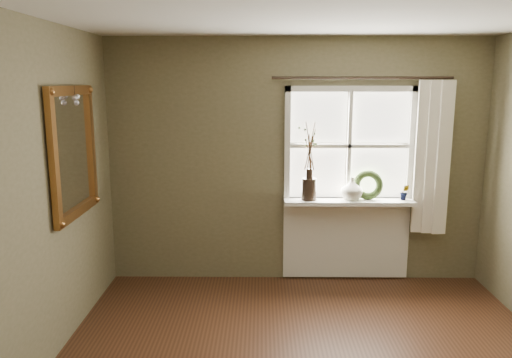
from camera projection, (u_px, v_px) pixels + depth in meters
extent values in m
plane|color=silver|center=(327.00, 0.00, 2.85)|extent=(4.50, 4.50, 0.00)
cube|color=brown|center=(296.00, 161.00, 5.35)|extent=(4.00, 0.10, 2.60)
cube|color=white|center=(347.00, 200.00, 5.35)|extent=(1.36, 0.06, 0.06)
cube|color=white|center=(351.00, 89.00, 5.12)|extent=(1.36, 0.06, 0.06)
cube|color=white|center=(287.00, 146.00, 5.24)|extent=(0.06, 0.06, 1.24)
cube|color=white|center=(411.00, 146.00, 5.23)|extent=(0.06, 0.06, 1.24)
cube|color=white|center=(349.00, 146.00, 5.23)|extent=(1.24, 0.05, 0.04)
cube|color=white|center=(349.00, 146.00, 5.23)|extent=(0.04, 0.05, 1.12)
cube|color=white|center=(319.00, 117.00, 5.21)|extent=(0.59, 0.01, 0.53)
cube|color=white|center=(381.00, 117.00, 5.20)|extent=(0.59, 0.01, 0.53)
cube|color=white|center=(317.00, 173.00, 5.32)|extent=(0.59, 0.01, 0.53)
cube|color=white|center=(378.00, 173.00, 5.31)|extent=(0.59, 0.01, 0.53)
cube|color=white|center=(349.00, 202.00, 5.25)|extent=(1.36, 0.26, 0.04)
cube|color=white|center=(346.00, 238.00, 5.44)|extent=(1.36, 0.04, 0.88)
cylinder|color=black|center=(309.00, 189.00, 5.23)|extent=(0.18, 0.18, 0.23)
imported|color=beige|center=(352.00, 189.00, 5.22)|extent=(0.26, 0.26, 0.24)
torus|color=#31451F|center=(368.00, 188.00, 5.26)|extent=(0.33, 0.17, 0.32)
imported|color=#31451F|center=(310.00, 192.00, 5.23)|extent=(0.09, 0.07, 0.17)
imported|color=#31451F|center=(405.00, 192.00, 5.22)|extent=(0.11, 0.10, 0.17)
cube|color=white|center=(432.00, 158.00, 5.16)|extent=(0.36, 0.12, 1.59)
cylinder|color=black|center=(362.00, 78.00, 5.05)|extent=(1.84, 0.03, 0.03)
cube|color=white|center=(73.00, 152.00, 4.22)|extent=(0.02, 0.77, 0.95)
cube|color=brown|center=(70.00, 91.00, 4.12)|extent=(0.05, 0.93, 0.08)
cube|color=brown|center=(78.00, 211.00, 4.32)|extent=(0.05, 0.93, 0.08)
cube|color=brown|center=(53.00, 160.00, 3.80)|extent=(0.05, 0.08, 0.95)
cube|color=brown|center=(91.00, 146.00, 4.63)|extent=(0.05, 0.08, 0.95)
sphere|color=silver|center=(75.00, 98.00, 4.10)|extent=(0.04, 0.04, 0.04)
sphere|color=silver|center=(77.00, 103.00, 4.14)|extent=(0.04, 0.04, 0.04)
sphere|color=silver|center=(77.00, 97.00, 4.16)|extent=(0.04, 0.04, 0.04)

